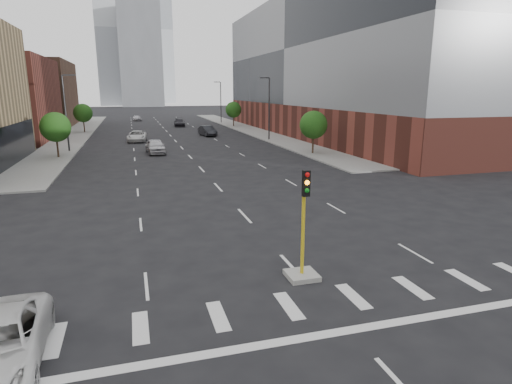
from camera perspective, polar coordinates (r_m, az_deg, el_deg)
name	(u,v)px	position (r m, az deg, el deg)	size (l,w,h in m)	color
sidewalk_left_far	(78,133)	(80.49, -22.65, 7.28)	(5.00, 92.00, 0.15)	gray
sidewalk_right_far	(246,129)	(82.76, -1.36, 8.45)	(5.00, 92.00, 0.15)	gray
building_left_far_b	(18,94)	(99.98, -29.17, 11.34)	(20.00, 24.00, 13.00)	brown
building_right_main	(353,67)	(74.83, 12.76, 15.97)	(24.00, 70.00, 22.00)	brown
tower_left	(120,30)	(227.38, -17.65, 19.87)	(22.00, 22.00, 70.00)	#B2B7BC
tower_right	(154,31)	(268.17, -13.49, 20.12)	(20.00, 20.00, 80.00)	#B2B7BC
tower_mid	(140,56)	(206.29, -15.16, 17.10)	(18.00, 18.00, 44.00)	slate
median_traffic_signal	(303,255)	(17.11, 6.24, -8.37)	(1.20, 1.20, 4.40)	#999993
streetlight_right_a	(269,106)	(63.80, 1.69, 11.39)	(1.60, 0.22, 9.07)	#2D2D30
streetlight_right_b	(220,100)	(97.69, -4.77, 12.07)	(1.60, 0.22, 9.07)	#2D2D30
streetlight_left	(66,110)	(56.19, -24.00, 9.98)	(1.60, 0.22, 9.07)	#2D2D30
tree_left_near	(55,127)	(51.43, -25.18, 7.84)	(3.20, 3.20, 4.85)	#382619
tree_left_far	(83,113)	(81.15, -22.08, 9.73)	(3.20, 3.20, 4.85)	#382619
tree_right_near	(313,125)	(50.09, 7.67, 8.86)	(3.20, 3.20, 4.85)	#382619
tree_right_far	(233,110)	(88.11, -3.03, 10.90)	(3.20, 3.20, 4.85)	#382619
car_near_left	(155,146)	(51.88, -13.28, 5.96)	(2.02, 5.01, 1.71)	#B1B0B5
car_mid_right	(207,131)	(70.65, -6.49, 8.11)	(1.75, 5.03, 1.66)	black
car_far_left	(137,136)	(64.80, -15.58, 7.18)	(2.57, 5.56, 1.55)	silver
car_deep_right	(179,123)	(90.23, -10.17, 9.10)	(2.16, 5.31, 1.54)	black
car_distant	(137,118)	(108.55, -15.58, 9.48)	(1.61, 4.00, 1.36)	silver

